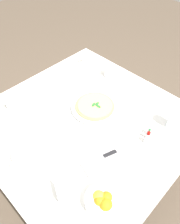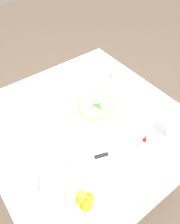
% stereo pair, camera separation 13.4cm
% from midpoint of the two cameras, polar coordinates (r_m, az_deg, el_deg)
% --- Properties ---
extents(ground_plane, '(8.00, 8.00, 0.00)m').
position_cam_midpoint_polar(ground_plane, '(1.94, -3.03, -16.45)').
color(ground_plane, brown).
extents(dining_table, '(1.16, 1.16, 0.73)m').
position_cam_midpoint_polar(dining_table, '(1.42, -3.98, -5.60)').
color(dining_table, white).
rests_on(dining_table, ground_plane).
extents(pizza_plate, '(0.30, 0.30, 0.02)m').
position_cam_midpoint_polar(pizza_plate, '(1.38, -1.48, 1.12)').
color(pizza_plate, white).
rests_on(pizza_plate, dining_table).
extents(pizza, '(0.25, 0.25, 0.02)m').
position_cam_midpoint_polar(pizza, '(1.37, -1.48, 1.52)').
color(pizza, '#DBAD60').
rests_on(pizza, pizza_plate).
extents(coffee_cup_near_left, '(0.13, 0.13, 0.07)m').
position_cam_midpoint_polar(coffee_cup_near_left, '(1.62, 2.78, 10.04)').
color(coffee_cup_near_left, white).
rests_on(coffee_cup_near_left, dining_table).
extents(coffee_cup_right_edge, '(0.13, 0.13, 0.07)m').
position_cam_midpoint_polar(coffee_cup_right_edge, '(1.21, -20.85, -11.57)').
color(coffee_cup_right_edge, white).
rests_on(coffee_cup_right_edge, dining_table).
extents(coffee_cup_far_right, '(0.13, 0.13, 0.07)m').
position_cam_midpoint_polar(coffee_cup_far_right, '(1.75, -3.10, 13.16)').
color(coffee_cup_far_right, white).
rests_on(coffee_cup_far_right, dining_table).
extents(coffee_cup_left_edge, '(0.13, 0.13, 0.07)m').
position_cam_midpoint_polar(coffee_cup_left_edge, '(1.48, -22.09, 1.63)').
color(coffee_cup_left_edge, white).
rests_on(coffee_cup_left_edge, dining_table).
extents(water_glass_near_right, '(0.07, 0.07, 0.12)m').
position_cam_midpoint_polar(water_glass_near_right, '(1.32, 18.28, -2.36)').
color(water_glass_near_right, white).
rests_on(water_glass_near_right, dining_table).
extents(napkin_folded, '(0.25, 0.19, 0.02)m').
position_cam_midpoint_polar(napkin_folded, '(1.16, -0.30, -12.31)').
color(napkin_folded, white).
rests_on(napkin_folded, dining_table).
extents(dinner_knife, '(0.19, 0.08, 0.01)m').
position_cam_midpoint_polar(dinner_knife, '(1.14, -0.43, -12.01)').
color(dinner_knife, silver).
rests_on(dinner_knife, napkin_folded).
extents(citrus_bowl, '(0.15, 0.15, 0.07)m').
position_cam_midpoint_polar(citrus_bowl, '(1.04, -0.87, -22.43)').
color(citrus_bowl, white).
rests_on(citrus_bowl, dining_table).
extents(hot_sauce_bottle, '(0.02, 0.02, 0.08)m').
position_cam_midpoint_polar(hot_sauce_bottle, '(1.24, 12.02, -5.98)').
color(hot_sauce_bottle, '#B7140F').
rests_on(hot_sauce_bottle, dining_table).
extents(salt_shaker, '(0.03, 0.03, 0.06)m').
position_cam_midpoint_polar(salt_shaker, '(1.23, 11.55, -7.25)').
color(salt_shaker, white).
rests_on(salt_shaker, dining_table).
extents(pepper_shaker, '(0.03, 0.03, 0.06)m').
position_cam_midpoint_polar(pepper_shaker, '(1.27, 12.34, -5.24)').
color(pepper_shaker, white).
rests_on(pepper_shaker, dining_table).
extents(menu_card, '(0.05, 0.08, 0.06)m').
position_cam_midpoint_polar(menu_card, '(1.08, -12.43, -19.91)').
color(menu_card, white).
rests_on(menu_card, dining_table).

